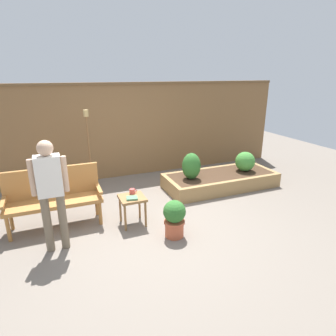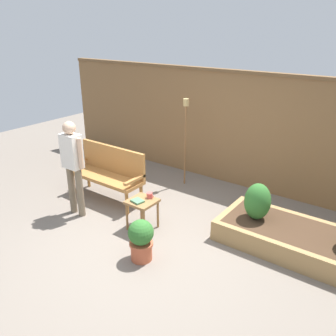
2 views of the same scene
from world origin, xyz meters
name	(u,v)px [view 2 (image 2 of 2)]	position (x,y,z in m)	size (l,w,h in m)	color
ground_plane	(149,242)	(0.00, 0.00, 0.00)	(14.00, 14.00, 0.00)	#70665B
fence_back	(235,129)	(0.00, 2.60, 1.09)	(8.40, 0.14, 2.16)	brown
garden_bench	(109,169)	(-1.46, 0.70, 0.54)	(1.44, 0.48, 0.94)	#A87038
side_table	(142,205)	(-0.31, 0.24, 0.40)	(0.40, 0.40, 0.48)	olive
cup_on_table	(150,195)	(-0.27, 0.37, 0.52)	(0.12, 0.09, 0.08)	#CC4C47
book_on_table	(138,201)	(-0.33, 0.16, 0.49)	(0.18, 0.14, 0.03)	#4C7A56
potted_boxwood	(141,239)	(0.17, -0.36, 0.31)	(0.34, 0.34, 0.58)	#B75638
raised_planter_bed	(306,243)	(1.88, 1.08, 0.15)	(2.40, 1.00, 0.30)	#997547
shrub_near_bench	(257,201)	(1.15, 1.05, 0.57)	(0.38, 0.38, 0.54)	brown
tiki_torch	(185,127)	(-0.71, 1.98, 1.15)	(0.10, 0.10, 1.67)	brown
person_by_bench	(73,161)	(-1.47, -0.04, 0.93)	(0.47, 0.20, 1.56)	#70604C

